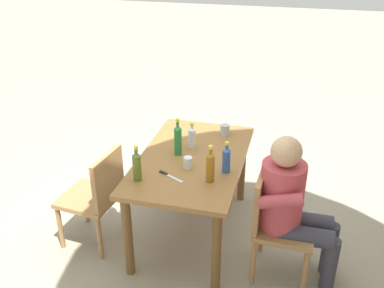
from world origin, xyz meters
TOP-DOWN VIEW (x-y plane):
  - ground_plane at (0.00, 0.00)m, footprint 24.00×24.00m
  - dining_table at (0.00, 0.00)m, footprint 1.40×0.84m
  - chair_far_right at (0.31, 0.72)m, footprint 0.46×0.46m
  - chair_near_right at (0.32, -0.72)m, footprint 0.49×0.49m
  - person_in_white_shirt at (0.32, 0.83)m, footprint 0.47×0.61m
  - bottle_green at (-0.02, -0.13)m, footprint 0.06×0.06m
  - bottle_olive at (0.44, -0.31)m, footprint 0.06×0.06m
  - bottle_blue at (0.16, 0.31)m, footprint 0.06×0.06m
  - bottle_amber at (0.32, 0.22)m, footprint 0.06×0.06m
  - bottle_clear at (-0.17, -0.05)m, footprint 0.06×0.06m
  - cup_glass at (0.17, 0.01)m, footprint 0.07×0.07m
  - cup_steel at (-0.47, 0.18)m, footprint 0.08×0.08m
  - table_knife at (0.34, -0.09)m, footprint 0.13×0.22m
  - backpack_by_near_side at (-1.11, -0.43)m, footprint 0.32×0.23m
  - backpack_by_far_side at (-1.15, -0.17)m, footprint 0.29×0.25m

SIDE VIEW (x-z plane):
  - ground_plane at x=0.00m, z-range 0.00..0.00m
  - backpack_by_far_side at x=-1.15m, z-range -0.01..0.40m
  - backpack_by_near_side at x=-1.11m, z-range -0.01..0.43m
  - chair_far_right at x=0.31m, z-range 0.05..0.92m
  - chair_near_right at x=0.32m, z-range 0.05..0.92m
  - dining_table at x=0.00m, z-range 0.27..1.03m
  - person_in_white_shirt at x=0.32m, z-range 0.07..1.25m
  - table_knife at x=0.34m, z-range 0.76..0.77m
  - cup_glass at x=0.17m, z-range 0.76..0.85m
  - cup_steel at x=-0.47m, z-range 0.76..0.86m
  - bottle_clear at x=-0.17m, z-range 0.74..0.97m
  - bottle_blue at x=0.16m, z-range 0.74..0.99m
  - bottle_olive at x=0.44m, z-range 0.74..1.02m
  - bottle_amber at x=0.32m, z-range 0.74..1.03m
  - bottle_green at x=-0.02m, z-range 0.74..1.05m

